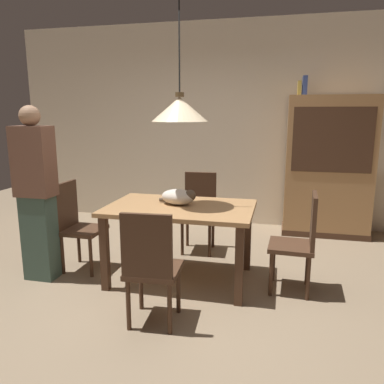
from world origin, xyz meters
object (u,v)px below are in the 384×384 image
book_yellow_short (299,88)px  person_standing (36,194)px  hutch_bookcase (328,170)px  chair_near_front (151,264)px  dining_table (180,216)px  cat_sleeping (179,197)px  chair_far_back (199,208)px  pendant_lamp (180,109)px  chair_left_side (76,222)px  book_blue_wide (305,86)px  chair_right_side (300,238)px

book_yellow_short → person_standing: bearing=-139.2°
hutch_bookcase → person_standing: hutch_bookcase is taller
chair_near_front → book_yellow_short: size_ratio=4.65×
dining_table → cat_sleeping: cat_sleeping is taller
hutch_bookcase → dining_table: bearing=-129.9°
chair_near_front → cat_sleeping: (-0.03, 0.93, 0.32)m
cat_sleeping → chair_far_back: bearing=88.4°
cat_sleeping → pendant_lamp: size_ratio=0.30×
chair_left_side → pendant_lamp: bearing=-0.0°
book_blue_wide → person_standing: (-2.53, -2.13, -1.11)m
dining_table → hutch_bookcase: size_ratio=0.76×
chair_left_side → pendant_lamp: size_ratio=0.72×
pendant_lamp → book_yellow_short: 2.17m
chair_left_side → person_standing: 0.51m
chair_left_side → cat_sleeping: size_ratio=2.35×
chair_near_front → hutch_bookcase: (1.53, 2.72, 0.38)m
pendant_lamp → book_yellow_short: pendant_lamp is taller
cat_sleeping → pendant_lamp: (0.03, -0.05, 0.84)m
chair_far_back → chair_right_side: size_ratio=1.00×
person_standing → hutch_bookcase: bearing=36.3°
hutch_bookcase → book_yellow_short: (-0.43, 0.00, 1.05)m
chair_left_side → chair_right_side: (2.26, -0.00, 0.00)m
dining_table → cat_sleeping: size_ratio=3.53×
hutch_bookcase → person_standing: (-2.90, -2.13, -0.03)m
chair_far_back → hutch_bookcase: 1.85m
chair_left_side → cat_sleeping: (1.10, 0.05, 0.32)m
chair_left_side → hutch_bookcase: (2.66, 1.84, 0.38)m
chair_far_back → cat_sleeping: bearing=-91.6°
book_yellow_short → book_blue_wide: (0.07, 0.00, 0.03)m
cat_sleeping → pendant_lamp: pendant_lamp is taller
chair_far_back → book_blue_wide: book_blue_wide is taller
hutch_bookcase → book_blue_wide: bearing=179.8°
pendant_lamp → book_blue_wide: (1.17, 1.84, 0.31)m
book_yellow_short → person_standing: book_yellow_short is taller
chair_near_front → chair_far_back: bearing=90.3°
hutch_bookcase → chair_left_side: bearing=-145.4°
cat_sleeping → book_yellow_short: size_ratio=1.98×
chair_far_back → pendant_lamp: bearing=-89.7°
chair_far_back → chair_near_front: bearing=-89.7°
chair_far_back → book_blue_wide: size_ratio=3.88×
chair_left_side → person_standing: person_standing is taller
dining_table → book_blue_wide: size_ratio=5.83×
cat_sleeping → chair_right_side: bearing=-2.9°
chair_near_front → book_yellow_short: (1.10, 2.72, 1.43)m
chair_far_back → hutch_bookcase: bearing=31.9°
cat_sleeping → hutch_bookcase: bearing=48.8°
chair_near_front → chair_right_side: (1.12, 0.87, 0.00)m
person_standing → pendant_lamp: bearing=12.0°
chair_far_back → book_blue_wide: 2.11m
dining_table → pendant_lamp: size_ratio=1.08×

